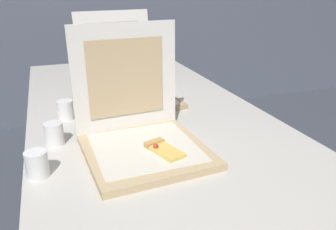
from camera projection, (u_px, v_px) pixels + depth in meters
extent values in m
cube|color=beige|center=(150.00, 120.00, 1.33)|extent=(0.90, 2.10, 0.03)
cylinder|color=gray|center=(51.00, 126.00, 2.20)|extent=(0.04, 0.04, 0.71)
cylinder|color=gray|center=(161.00, 111.00, 2.44)|extent=(0.04, 0.04, 0.71)
cube|color=tan|center=(146.00, 152.00, 1.02)|extent=(0.37, 0.37, 0.02)
cube|color=silver|center=(145.00, 147.00, 1.03)|extent=(0.31, 0.31, 0.00)
cube|color=white|center=(126.00, 77.00, 1.11)|extent=(0.35, 0.04, 0.35)
cube|color=tan|center=(126.00, 78.00, 1.10)|extent=(0.25, 0.02, 0.25)
cube|color=#EAC156|center=(166.00, 151.00, 0.99)|extent=(0.09, 0.13, 0.01)
cube|color=tan|center=(154.00, 143.00, 1.03)|extent=(0.07, 0.04, 0.02)
sphere|color=red|center=(156.00, 146.00, 1.00)|extent=(0.02, 0.02, 0.02)
cube|color=tan|center=(132.00, 101.00, 1.46)|extent=(0.39, 0.39, 0.02)
cube|color=silver|center=(134.00, 98.00, 1.46)|extent=(0.33, 0.33, 0.00)
cube|color=white|center=(115.00, 50.00, 1.56)|extent=(0.36, 0.10, 0.35)
cube|color=tan|center=(115.00, 50.00, 1.56)|extent=(0.26, 0.07, 0.25)
cylinder|color=white|center=(129.00, 94.00, 1.42)|extent=(0.03, 0.03, 0.00)
cylinder|color=white|center=(132.00, 96.00, 1.43)|extent=(0.01, 0.00, 0.03)
cylinder|color=white|center=(128.00, 96.00, 1.43)|extent=(0.01, 0.00, 0.03)
cylinder|color=white|center=(129.00, 97.00, 1.42)|extent=(0.01, 0.00, 0.03)
cylinder|color=white|center=(37.00, 164.00, 0.90)|extent=(0.06, 0.06, 0.07)
cylinder|color=white|center=(65.00, 110.00, 1.28)|extent=(0.06, 0.06, 0.07)
cylinder|color=white|center=(54.00, 134.00, 1.08)|extent=(0.06, 0.06, 0.07)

